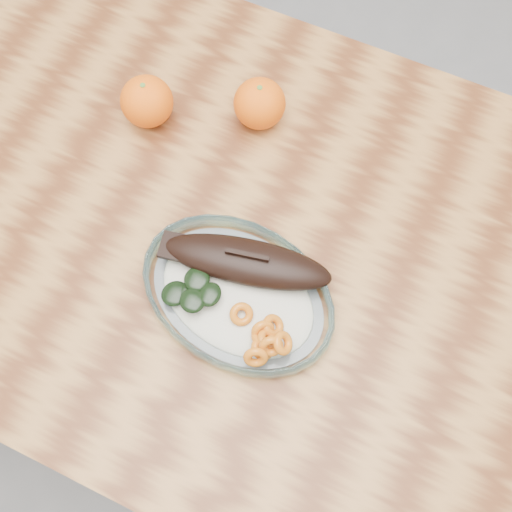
% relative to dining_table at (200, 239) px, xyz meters
% --- Properties ---
extents(ground, '(3.00, 3.00, 0.00)m').
position_rel_dining_table_xyz_m(ground, '(0.00, 0.00, -0.65)').
color(ground, slate).
rests_on(ground, ground).
extents(dining_table, '(1.20, 0.80, 0.75)m').
position_rel_dining_table_xyz_m(dining_table, '(0.00, 0.00, 0.00)').
color(dining_table, '#5C2E15').
rests_on(dining_table, ground).
extents(plated_meal, '(0.58, 0.58, 0.08)m').
position_rel_dining_table_xyz_m(plated_meal, '(0.12, -0.09, 0.12)').
color(plated_meal, white).
rests_on(plated_meal, dining_table).
extents(orange_left, '(0.08, 0.08, 0.08)m').
position_rel_dining_table_xyz_m(orange_left, '(-0.14, 0.12, 0.14)').
color(orange_left, '#F95705').
rests_on(orange_left, dining_table).
extents(orange_right, '(0.08, 0.08, 0.08)m').
position_rel_dining_table_xyz_m(orange_right, '(0.02, 0.19, 0.14)').
color(orange_right, '#F95705').
rests_on(orange_right, dining_table).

